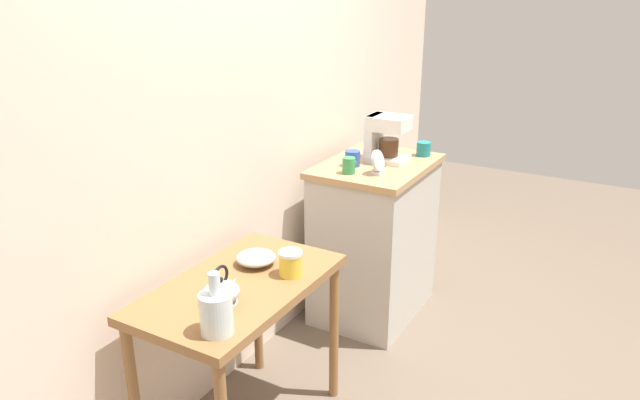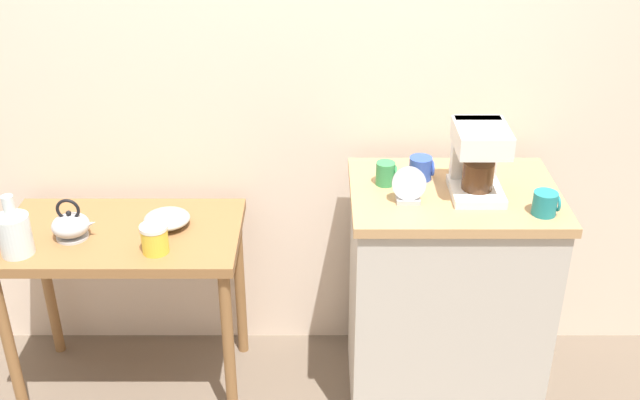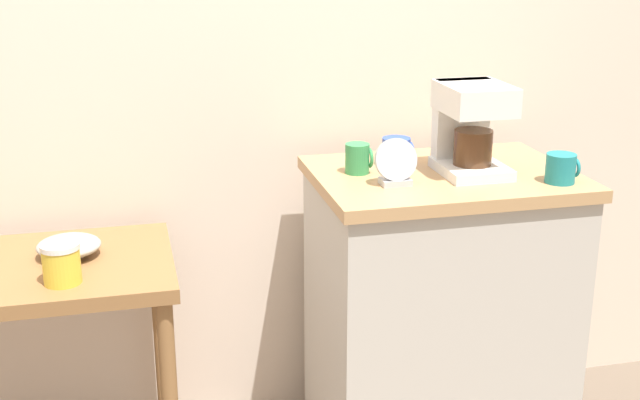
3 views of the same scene
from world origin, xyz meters
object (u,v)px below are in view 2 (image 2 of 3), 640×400
(glass_carafe_vase, at_px, (16,233))
(coffee_maker, at_px, (480,156))
(bowl_stoneware, at_px, (169,219))
(canister_enamel, at_px, (156,238))
(mug_tall_green, at_px, (388,174))
(table_clock, at_px, (410,187))
(mug_blue, at_px, (423,168))
(teakettle, at_px, (73,225))
(mug_dark_teal, at_px, (547,204))

(glass_carafe_vase, bearing_deg, coffee_maker, 3.78)
(bowl_stoneware, xyz_separation_m, canister_enamel, (-0.01, -0.18, 0.02))
(glass_carafe_vase, relative_size, mug_tall_green, 2.67)
(coffee_maker, bearing_deg, glass_carafe_vase, -176.22)
(table_clock, bearing_deg, bowl_stoneware, 169.55)
(canister_enamel, relative_size, mug_blue, 1.18)
(glass_carafe_vase, height_order, table_clock, table_clock)
(bowl_stoneware, bearing_deg, canister_enamel, -92.87)
(bowl_stoneware, relative_size, mug_blue, 1.92)
(bowl_stoneware, bearing_deg, mug_tall_green, -1.87)
(glass_carafe_vase, height_order, mug_blue, mug_blue)
(glass_carafe_vase, distance_m, coffee_maker, 1.66)
(mug_blue, distance_m, mug_tall_green, 0.14)
(glass_carafe_vase, xyz_separation_m, mug_tall_green, (1.32, 0.17, 0.15))
(mug_blue, bearing_deg, table_clock, -109.57)
(canister_enamel, height_order, coffee_maker, coffee_maker)
(teakettle, relative_size, mug_dark_teal, 1.89)
(glass_carafe_vase, relative_size, coffee_maker, 0.89)
(glass_carafe_vase, xyz_separation_m, coffee_maker, (1.63, 0.11, 0.25))
(teakettle, bearing_deg, mug_blue, 4.54)
(canister_enamel, xyz_separation_m, mug_dark_teal, (1.35, -0.07, 0.18))
(bowl_stoneware, bearing_deg, mug_dark_teal, -10.60)
(mug_tall_green, bearing_deg, mug_dark_teal, -23.31)
(teakettle, height_order, glass_carafe_vase, glass_carafe_vase)
(mug_blue, bearing_deg, mug_tall_green, -161.11)
(mug_tall_green, relative_size, table_clock, 0.66)
(bowl_stoneware, xyz_separation_m, coffee_maker, (1.13, -0.09, 0.30))
(bowl_stoneware, distance_m, canister_enamel, 0.19)
(canister_enamel, height_order, mug_tall_green, mug_tall_green)
(bowl_stoneware, distance_m, teakettle, 0.35)
(teakettle, relative_size, mug_tall_green, 1.96)
(bowl_stoneware, xyz_separation_m, teakettle, (-0.34, -0.08, 0.02))
(bowl_stoneware, relative_size, teakettle, 1.03)
(bowl_stoneware, height_order, glass_carafe_vase, glass_carafe_vase)
(mug_dark_teal, bearing_deg, mug_tall_green, 156.69)
(coffee_maker, relative_size, mug_tall_green, 3.01)
(bowl_stoneware, relative_size, table_clock, 1.34)
(bowl_stoneware, relative_size, coffee_maker, 0.67)
(teakettle, distance_m, table_clock, 1.24)
(glass_carafe_vase, bearing_deg, bowl_stoneware, 21.12)
(bowl_stoneware, xyz_separation_m, mug_tall_green, (0.82, -0.03, 0.21))
(mug_dark_teal, bearing_deg, mug_blue, 145.24)
(teakettle, distance_m, mug_blue, 1.31)
(canister_enamel, distance_m, table_clock, 0.92)
(glass_carafe_vase, xyz_separation_m, mug_dark_teal, (1.84, -0.06, 0.15))
(canister_enamel, bearing_deg, teakettle, 163.06)
(canister_enamel, bearing_deg, mug_dark_teal, -2.86)
(canister_enamel, relative_size, table_clock, 0.83)
(bowl_stoneware, distance_m, mug_blue, 0.98)
(canister_enamel, xyz_separation_m, table_clock, (0.90, 0.02, 0.20))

